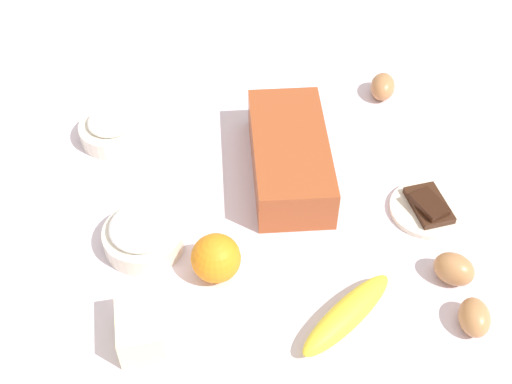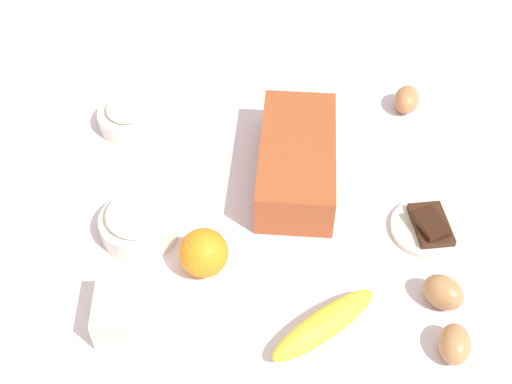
% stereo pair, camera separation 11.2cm
% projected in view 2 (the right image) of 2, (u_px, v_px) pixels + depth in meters
% --- Properties ---
extents(ground_plane, '(2.40, 2.40, 0.02)m').
position_uv_depth(ground_plane, '(256.00, 212.00, 1.16)').
color(ground_plane, silver).
extents(loaf_pan, '(0.28, 0.13, 0.08)m').
position_uv_depth(loaf_pan, '(297.00, 159.00, 1.18)').
color(loaf_pan, '#9E4723').
rests_on(loaf_pan, ground_plane).
extents(flour_bowl, '(0.12, 0.12, 0.06)m').
position_uv_depth(flour_bowl, '(130.00, 115.00, 1.28)').
color(flour_bowl, silver).
rests_on(flour_bowl, ground_plane).
extents(sugar_bowl, '(0.13, 0.13, 0.06)m').
position_uv_depth(sugar_bowl, '(139.00, 220.00, 1.10)').
color(sugar_bowl, silver).
rests_on(sugar_bowl, ground_plane).
extents(banana, '(0.16, 0.17, 0.04)m').
position_uv_depth(banana, '(324.00, 324.00, 0.97)').
color(banana, yellow).
rests_on(banana, ground_plane).
extents(orange_fruit, '(0.08, 0.08, 0.08)m').
position_uv_depth(orange_fruit, '(204.00, 253.00, 1.04)').
color(orange_fruit, orange).
rests_on(orange_fruit, ground_plane).
extents(butter_block, '(0.10, 0.07, 0.06)m').
position_uv_depth(butter_block, '(118.00, 312.00, 0.98)').
color(butter_block, '#F4EDB2').
rests_on(butter_block, ground_plane).
extents(egg_near_butter, '(0.07, 0.05, 0.05)m').
position_uv_depth(egg_near_butter, '(455.00, 344.00, 0.95)').
color(egg_near_butter, '#B67B4A').
rests_on(egg_near_butter, ground_plane).
extents(egg_beside_bowl, '(0.08, 0.08, 0.05)m').
position_uv_depth(egg_beside_bowl, '(443.00, 292.00, 1.00)').
color(egg_beside_bowl, '#B17748').
rests_on(egg_beside_bowl, ground_plane).
extents(egg_loose, '(0.08, 0.06, 0.05)m').
position_uv_depth(egg_loose, '(406.00, 99.00, 1.31)').
color(egg_loose, '#AE7547').
rests_on(egg_loose, ground_plane).
extents(chocolate_plate, '(0.13, 0.13, 0.03)m').
position_uv_depth(chocolate_plate, '(430.00, 227.00, 1.11)').
color(chocolate_plate, silver).
rests_on(chocolate_plate, ground_plane).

